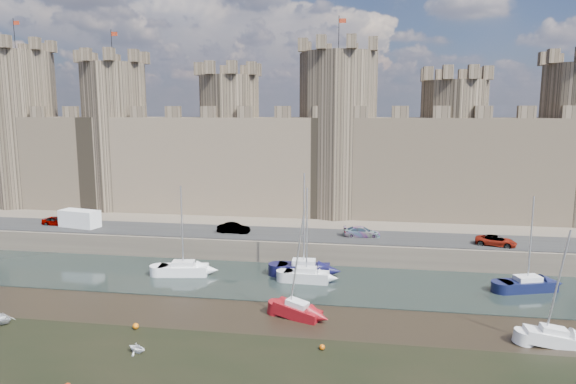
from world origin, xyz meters
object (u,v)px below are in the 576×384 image
Objects in this scene: car_2 at (362,232)px; sailboat_0 at (183,269)px; sailboat_5 at (553,337)px; car_0 at (56,221)px; van at (80,219)px; sailboat_4 at (297,310)px; sailboat_3 at (527,284)px; car_3 at (496,241)px; sailboat_1 at (304,268)px; sailboat_2 at (307,275)px; car_1 at (234,228)px.

car_2 is 0.45× the size of sailboat_0.
sailboat_5 is (14.71, -21.32, -2.47)m from car_2.
car_0 is 3.84m from van.
sailboat_4 is 19.88m from sailboat_5.
van is 0.58× the size of sailboat_5.
sailboat_3 is at bearing -122.30° from car_2.
sailboat_4 is at bearing 147.19° from car_3.
sailboat_3 is 23.52m from sailboat_4.
sailboat_1 reaches higher than sailboat_4.
sailboat_3 is (21.62, 0.83, -0.05)m from sailboat_2.
sailboat_1 is (33.92, -8.03, -2.27)m from car_0.
sailboat_5 reaches higher than car_3.
car_2 is 0.40× the size of sailboat_1.
car_2 is 14.97m from car_3.
car_2 is 11.71m from sailboat_2.
van is (-50.96, 1.13, 0.54)m from car_3.
sailboat_4 is at bearing -43.36° from sailboat_0.
sailboat_3 is (16.23, -9.30, -2.39)m from car_2.
car_1 is at bearing 145.16° from sailboat_5.
sailboat_5 is (19.77, -2.04, -0.04)m from sailboat_4.
van is 36.31m from sailboat_4.
car_1 is at bearing 12.34° from van.
sailboat_3 is 12.12m from sailboat_5.
sailboat_0 is 0.99× the size of sailboat_2.
sailboat_2 is (30.71, -9.46, -2.85)m from van.
car_0 is 39.86m from car_2.
van is at bearing 157.36° from sailboat_5.
car_0 is 0.83× the size of car_2.
van is at bearing 104.66° from car_3.
sailboat_1 is 1.16× the size of sailboat_4.
sailboat_1 reaches higher than car_0.
sailboat_0 reaches higher than sailboat_5.
sailboat_4 is at bearing -172.90° from sailboat_3.
sailboat_0 reaches higher than car_3.
sailboat_2 is 1.05× the size of sailboat_3.
car_2 is 20.08m from sailboat_4.
sailboat_1 is at bearing 114.37° from sailboat_4.
sailboat_2 is 23.01m from sailboat_5.
car_1 is at bearing 139.97° from sailboat_1.
car_3 is at bearing 10.90° from van.
sailboat_4 reaches higher than car_0.
van reaches higher than car_0.
sailboat_2 reaches higher than van.
sailboat_1 reaches higher than car_2.
car_3 is 0.47× the size of sailboat_3.
car_1 is 15.64m from car_2.
van is 53.12m from sailboat_3.
car_0 is 0.41× the size of sailboat_5.
car_3 is at bearing 14.82° from sailboat_1.
sailboat_0 is at bearing 165.65° from sailboat_4.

